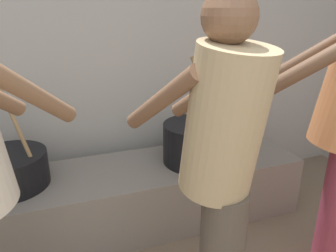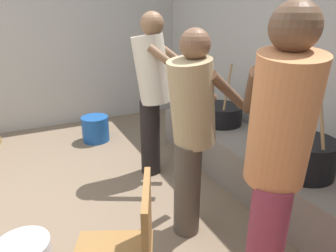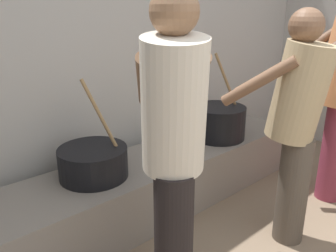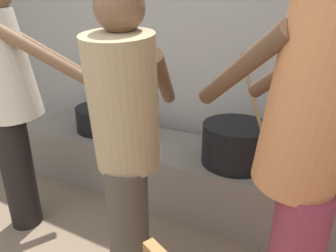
# 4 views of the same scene
# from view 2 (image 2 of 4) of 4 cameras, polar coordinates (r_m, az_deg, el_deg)

# --- Properties ---
(ground_plane) EXTENTS (10.49, 10.49, 0.00)m
(ground_plane) POSITION_cam_2_polar(r_m,az_deg,el_deg) (2.72, -25.95, -18.33)
(ground_plane) COLOR #75604C
(block_enclosure_rear) EXTENTS (5.25, 0.20, 2.50)m
(block_enclosure_rear) POSITION_cam_2_polar(r_m,az_deg,el_deg) (3.27, 22.68, 12.78)
(block_enclosure_rear) COLOR #ADA8A0
(block_enclosure_rear) RESTS_ON ground_plane
(hearth_ledge) EXTENTS (2.67, 0.60, 0.43)m
(hearth_ledge) POSITION_cam_2_polar(r_m,az_deg,el_deg) (3.12, 15.37, -6.76)
(hearth_ledge) COLOR slate
(hearth_ledge) RESTS_ON ground_plane
(cooking_pot_main) EXTENTS (0.46, 0.46, 0.73)m
(cooking_pot_main) POSITION_cam_2_polar(r_m,az_deg,el_deg) (2.58, 24.18, -5.20)
(cooking_pot_main) COLOR black
(cooking_pot_main) RESTS_ON hearth_ledge
(cooking_pot_secondary) EXTENTS (0.46, 0.46, 0.66)m
(cooking_pot_secondary) POSITION_cam_2_polar(r_m,az_deg,el_deg) (3.45, 9.89, 2.17)
(cooking_pot_secondary) COLOR black
(cooking_pot_secondary) RESTS_ON hearth_ledge
(cook_in_cream_shirt) EXTENTS (0.67, 0.72, 1.62)m
(cook_in_cream_shirt) POSITION_cam_2_polar(r_m,az_deg,el_deg) (2.96, -2.90, 7.26)
(cook_in_cream_shirt) COLOR black
(cook_in_cream_shirt) RESTS_ON ground_plane
(cook_in_orange_shirt) EXTENTS (0.73, 0.67, 1.67)m
(cook_in_orange_shirt) POSITION_cam_2_polar(r_m,az_deg,el_deg) (1.60, 19.72, -5.03)
(cook_in_orange_shirt) COLOR #8C3347
(cook_in_orange_shirt) RESTS_ON ground_plane
(cook_in_tan_shirt) EXTENTS (0.52, 0.71, 1.52)m
(cook_in_tan_shirt) POSITION_cam_2_polar(r_m,az_deg,el_deg) (2.13, 4.49, -0.00)
(cook_in_tan_shirt) COLOR #4C4238
(cook_in_tan_shirt) RESTS_ON ground_plane
(bucket_blue_plastic) EXTENTS (0.35, 0.35, 0.33)m
(bucket_blue_plastic) POSITION_cam_2_polar(r_m,az_deg,el_deg) (4.11, -13.40, -0.50)
(bucket_blue_plastic) COLOR #194C99
(bucket_blue_plastic) RESTS_ON ground_plane
(metal_mixing_bowl) EXTENTS (0.38, 0.38, 0.10)m
(metal_mixing_bowl) POSITION_cam_2_polar(r_m,az_deg,el_deg) (2.53, -25.55, -20.06)
(metal_mixing_bowl) COLOR #B7B7BC
(metal_mixing_bowl) RESTS_ON ground_plane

